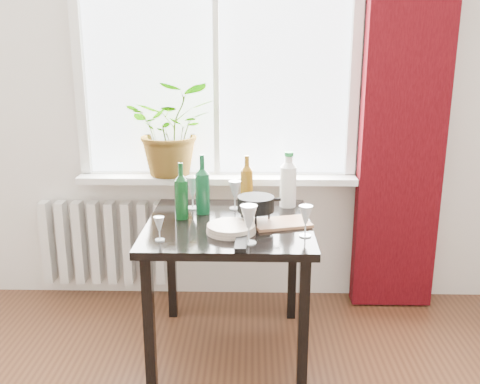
{
  "coord_description": "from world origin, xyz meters",
  "views": [
    {
      "loc": [
        0.22,
        -1.08,
        1.64
      ],
      "look_at": [
        0.16,
        1.55,
        0.91
      ],
      "focal_mm": 40.0,
      "sensor_mm": 36.0,
      "label": 1
    }
  ],
  "objects_px": {
    "wineglass_front_left": "(159,229)",
    "radiator": "(104,242)",
    "wine_bottle_right": "(202,184)",
    "wineglass_far_right": "(306,221)",
    "wineglass_back_center": "(235,195)",
    "fondue_pot": "(256,210)",
    "wineglass_back_left": "(192,192)",
    "cutting_board": "(281,223)",
    "wine_bottle_left": "(181,191)",
    "plate_stack": "(231,228)",
    "tv_remote": "(241,243)",
    "potted_plant": "(173,129)",
    "wineglass_front_right": "(249,224)",
    "bottle_amber": "(247,179)",
    "cleaning_bottle": "(288,179)",
    "table": "(229,239)"
  },
  "relations": [
    {
      "from": "bottle_amber",
      "to": "tv_remote",
      "type": "xyz_separation_m",
      "value": [
        -0.02,
        -0.67,
        -0.14
      ]
    },
    {
      "from": "wine_bottle_left",
      "to": "wineglass_front_left",
      "type": "bearing_deg",
      "value": -100.46
    },
    {
      "from": "radiator",
      "to": "wineglass_front_right",
      "type": "bearing_deg",
      "value": -44.15
    },
    {
      "from": "tv_remote",
      "to": "cleaning_bottle",
      "type": "bearing_deg",
      "value": 68.96
    },
    {
      "from": "potted_plant",
      "to": "wineglass_front_left",
      "type": "height_order",
      "value": "potted_plant"
    },
    {
      "from": "wineglass_back_left",
      "to": "cutting_board",
      "type": "xyz_separation_m",
      "value": [
        0.48,
        -0.27,
        -0.09
      ]
    },
    {
      "from": "wineglass_front_left",
      "to": "fondue_pot",
      "type": "height_order",
      "value": "fondue_pot"
    },
    {
      "from": "plate_stack",
      "to": "fondue_pot",
      "type": "relative_size",
      "value": 1.13
    },
    {
      "from": "plate_stack",
      "to": "fondue_pot",
      "type": "xyz_separation_m",
      "value": [
        0.12,
        0.13,
        0.05
      ]
    },
    {
      "from": "wineglass_front_right",
      "to": "cleaning_bottle",
      "type": "bearing_deg",
      "value": 69.81
    },
    {
      "from": "wineglass_back_center",
      "to": "fondue_pot",
      "type": "height_order",
      "value": "wineglass_back_center"
    },
    {
      "from": "cleaning_bottle",
      "to": "wineglass_front_right",
      "type": "xyz_separation_m",
      "value": [
        -0.22,
        -0.59,
        -0.07
      ]
    },
    {
      "from": "wineglass_far_right",
      "to": "wineglass_back_center",
      "type": "distance_m",
      "value": 0.56
    },
    {
      "from": "table",
      "to": "wineglass_back_left",
      "type": "height_order",
      "value": "wineglass_back_left"
    },
    {
      "from": "table",
      "to": "wineglass_far_right",
      "type": "relative_size",
      "value": 5.37
    },
    {
      "from": "wineglass_back_left",
      "to": "cleaning_bottle",
      "type": "bearing_deg",
      "value": 5.49
    },
    {
      "from": "wine_bottle_left",
      "to": "cleaning_bottle",
      "type": "xyz_separation_m",
      "value": [
        0.58,
        0.23,
        0.01
      ]
    },
    {
      "from": "cleaning_bottle",
      "to": "radiator",
      "type": "bearing_deg",
      "value": 164.09
    },
    {
      "from": "wineglass_back_center",
      "to": "potted_plant",
      "type": "bearing_deg",
      "value": 136.49
    },
    {
      "from": "fondue_pot",
      "to": "potted_plant",
      "type": "bearing_deg",
      "value": 131.89
    },
    {
      "from": "wineglass_front_left",
      "to": "fondue_pot",
      "type": "xyz_separation_m",
      "value": [
        0.45,
        0.25,
        0.01
      ]
    },
    {
      "from": "wineglass_front_right",
      "to": "wineglass_front_left",
      "type": "bearing_deg",
      "value": 176.31
    },
    {
      "from": "bottle_amber",
      "to": "wineglass_front_left",
      "type": "height_order",
      "value": "bottle_amber"
    },
    {
      "from": "table",
      "to": "plate_stack",
      "type": "distance_m",
      "value": 0.19
    },
    {
      "from": "wineglass_front_right",
      "to": "plate_stack",
      "type": "height_order",
      "value": "wineglass_front_right"
    },
    {
      "from": "table",
      "to": "wine_bottle_left",
      "type": "distance_m",
      "value": 0.36
    },
    {
      "from": "wineglass_back_center",
      "to": "wineglass_front_left",
      "type": "relative_size",
      "value": 1.39
    },
    {
      "from": "plate_stack",
      "to": "tv_remote",
      "type": "xyz_separation_m",
      "value": [
        0.05,
        -0.18,
        -0.01
      ]
    },
    {
      "from": "table",
      "to": "wine_bottle_right",
      "type": "xyz_separation_m",
      "value": [
        -0.15,
        0.16,
        0.26
      ]
    },
    {
      "from": "wineglass_front_left",
      "to": "radiator",
      "type": "bearing_deg",
      "value": 120.74
    },
    {
      "from": "potted_plant",
      "to": "cleaning_bottle",
      "type": "distance_m",
      "value": 0.8
    },
    {
      "from": "radiator",
      "to": "table",
      "type": "relative_size",
      "value": 0.94
    },
    {
      "from": "bottle_amber",
      "to": "fondue_pot",
      "type": "height_order",
      "value": "bottle_amber"
    },
    {
      "from": "cleaning_bottle",
      "to": "wineglass_far_right",
      "type": "height_order",
      "value": "cleaning_bottle"
    },
    {
      "from": "radiator",
      "to": "wineglass_far_right",
      "type": "relative_size",
      "value": 5.06
    },
    {
      "from": "radiator",
      "to": "wineglass_back_center",
      "type": "height_order",
      "value": "wineglass_back_center"
    },
    {
      "from": "wineglass_far_right",
      "to": "wineglass_back_left",
      "type": "bearing_deg",
      "value": 143.32
    },
    {
      "from": "wine_bottle_right",
      "to": "potted_plant",
      "type": "bearing_deg",
      "value": 115.91
    },
    {
      "from": "wineglass_far_right",
      "to": "plate_stack",
      "type": "distance_m",
      "value": 0.37
    },
    {
      "from": "wineglass_front_right",
      "to": "radiator",
      "type": "bearing_deg",
      "value": 135.85
    },
    {
      "from": "wineglass_front_left",
      "to": "tv_remote",
      "type": "distance_m",
      "value": 0.39
    },
    {
      "from": "cleaning_bottle",
      "to": "wineglass_front_right",
      "type": "bearing_deg",
      "value": -110.19
    },
    {
      "from": "wine_bottle_right",
      "to": "fondue_pot",
      "type": "height_order",
      "value": "wine_bottle_right"
    },
    {
      "from": "wineglass_front_right",
      "to": "plate_stack",
      "type": "relative_size",
      "value": 0.77
    },
    {
      "from": "wine_bottle_left",
      "to": "wine_bottle_right",
      "type": "bearing_deg",
      "value": 41.03
    },
    {
      "from": "radiator",
      "to": "wineglass_far_right",
      "type": "distance_m",
      "value": 1.54
    },
    {
      "from": "radiator",
      "to": "wine_bottle_left",
      "type": "relative_size",
      "value": 2.64
    },
    {
      "from": "wine_bottle_right",
      "to": "tv_remote",
      "type": "relative_size",
      "value": 1.83
    },
    {
      "from": "wineglass_front_right",
      "to": "wineglass_far_right",
      "type": "xyz_separation_m",
      "value": [
        0.27,
        0.1,
        -0.02
      ]
    },
    {
      "from": "wine_bottle_right",
      "to": "wineglass_front_left",
      "type": "relative_size",
      "value": 2.77
    }
  ]
}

